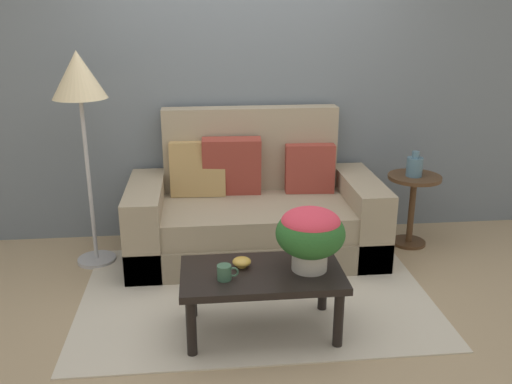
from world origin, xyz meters
TOP-DOWN VIEW (x-y plane):
  - ground_plane at (0.00, 0.00)m, footprint 14.00×14.00m
  - wall_back at (0.00, 1.21)m, footprint 6.40×0.12m
  - area_rug at (0.00, -0.02)m, footprint 2.40×1.65m
  - couch at (0.06, 0.71)m, footprint 1.98×0.94m
  - coffee_table at (-0.01, -0.48)m, footprint 0.98×0.54m
  - side_table at (1.39, 0.71)m, footprint 0.43×0.43m
  - floor_lamp at (-1.20, 0.64)m, footprint 0.39×0.39m
  - potted_plant at (0.28, -0.48)m, footprint 0.41×0.41m
  - coffee_mug at (-0.23, -0.56)m, footprint 0.13×0.08m
  - snack_bowl at (-0.12, -0.41)m, footprint 0.11×0.11m
  - table_vase at (1.38, 0.70)m, footprint 0.13×0.13m

SIDE VIEW (x-z plane):
  - ground_plane at x=0.00m, z-range 0.00..0.00m
  - area_rug at x=0.00m, z-range 0.00..0.01m
  - couch at x=0.06m, z-range -0.23..0.91m
  - coffee_table at x=-0.01m, z-range 0.15..0.56m
  - side_table at x=1.39m, z-range 0.11..0.72m
  - snack_bowl at x=-0.12m, z-range 0.42..0.48m
  - coffee_mug at x=-0.23m, z-range 0.41..0.50m
  - potted_plant at x=0.28m, z-range 0.46..0.85m
  - table_vase at x=1.38m, z-range 0.59..0.80m
  - wall_back at x=0.00m, z-range 0.00..2.69m
  - floor_lamp at x=-1.20m, z-range 0.56..2.19m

